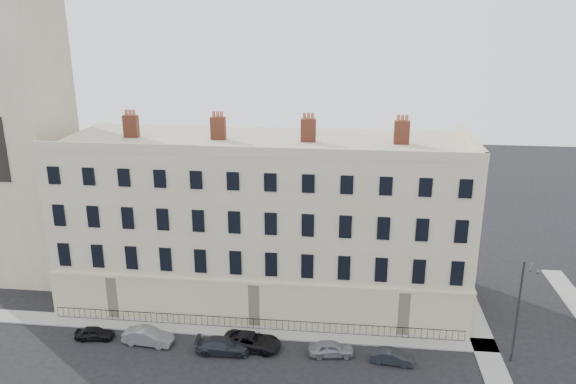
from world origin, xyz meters
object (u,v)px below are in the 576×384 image
(car_b, at_px, (148,336))
(car_f, at_px, (392,357))
(car_c, at_px, (223,346))
(streetlamp, at_px, (519,308))
(car_a, at_px, (95,333))
(car_e, at_px, (331,348))
(car_d, at_px, (252,341))

(car_b, bearing_deg, car_f, -86.00)
(car_c, bearing_deg, streetlamp, -88.70)
(car_a, bearing_deg, car_c, -100.54)
(car_a, xyz_separation_m, car_e, (19.50, -0.15, 0.07))
(car_a, distance_m, car_e, 19.50)
(streetlamp, bearing_deg, car_e, -154.52)
(car_d, distance_m, streetlamp, 20.70)
(car_a, xyz_separation_m, car_b, (4.63, -0.18, 0.14))
(car_b, relative_size, streetlamp, 0.48)
(car_b, xyz_separation_m, car_d, (8.51, 0.29, -0.02))
(car_b, bearing_deg, car_c, -89.74)
(car_b, height_order, car_e, car_b)
(car_b, bearing_deg, car_e, -84.52)
(car_c, distance_m, streetlamp, 22.87)
(car_a, height_order, car_f, car_f)
(car_b, relative_size, car_d, 0.88)
(car_b, xyz_separation_m, car_c, (6.34, -0.56, -0.05))
(car_a, height_order, car_e, car_e)
(car_a, bearing_deg, car_b, -98.92)
(car_c, height_order, car_f, car_c)
(car_f, bearing_deg, car_d, 93.25)
(car_d, relative_size, car_e, 1.31)
(car_e, relative_size, car_f, 1.09)
(car_d, bearing_deg, car_c, 118.25)
(car_d, bearing_deg, car_f, -87.14)
(car_c, distance_m, car_d, 2.33)
(car_d, bearing_deg, streetlamp, -81.92)
(car_d, height_order, car_e, car_d)
(car_b, relative_size, car_c, 0.95)
(streetlamp, bearing_deg, car_b, -155.98)
(car_a, bearing_deg, car_f, -98.17)
(car_e, bearing_deg, car_d, 80.37)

